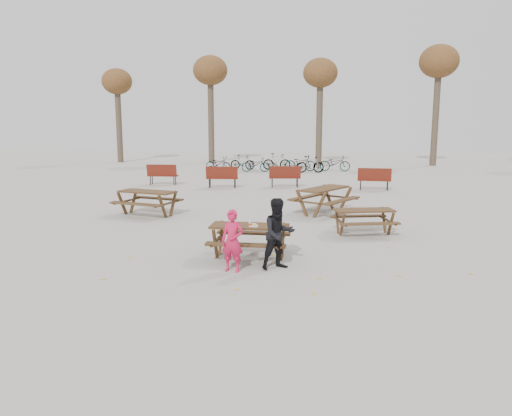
# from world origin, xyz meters

# --- Properties ---
(ground) EXTENTS (80.00, 80.00, 0.00)m
(ground) POSITION_xyz_m (0.00, 0.00, 0.00)
(ground) COLOR gray
(ground) RESTS_ON ground
(main_picnic_table) EXTENTS (1.80, 1.45, 0.78)m
(main_picnic_table) POSITION_xyz_m (0.00, 0.00, 0.59)
(main_picnic_table) COLOR #3A2615
(main_picnic_table) RESTS_ON ground
(food_tray) EXTENTS (0.18, 0.11, 0.03)m
(food_tray) POSITION_xyz_m (0.13, -0.18, 0.79)
(food_tray) COLOR silver
(food_tray) RESTS_ON main_picnic_table
(bread_roll) EXTENTS (0.14, 0.06, 0.05)m
(bread_roll) POSITION_xyz_m (0.13, -0.18, 0.83)
(bread_roll) COLOR tan
(bread_roll) RESTS_ON food_tray
(soda_bottle) EXTENTS (0.07, 0.07, 0.17)m
(soda_bottle) POSITION_xyz_m (0.04, -0.20, 0.85)
(soda_bottle) COLOR silver
(soda_bottle) RESTS_ON main_picnic_table
(child) EXTENTS (0.52, 0.38, 1.33)m
(child) POSITION_xyz_m (-0.19, -1.13, 0.66)
(child) COLOR #C41843
(child) RESTS_ON ground
(adult) EXTENTS (0.94, 0.90, 1.54)m
(adult) POSITION_xyz_m (0.75, -0.79, 0.77)
(adult) COLOR black
(adult) RESTS_ON ground
(picnic_table_east) EXTENTS (1.92, 1.69, 0.71)m
(picnic_table_east) POSITION_xyz_m (2.78, 2.86, 0.35)
(picnic_table_east) COLOR #3A2615
(picnic_table_east) RESTS_ON ground
(picnic_table_north) EXTENTS (2.25, 1.98, 0.83)m
(picnic_table_north) POSITION_xyz_m (-4.24, 4.70, 0.41)
(picnic_table_north) COLOR #3A2615
(picnic_table_north) RESTS_ON ground
(picnic_table_far) EXTENTS (2.47, 2.62, 0.89)m
(picnic_table_far) POSITION_xyz_m (1.64, 5.91, 0.44)
(picnic_table_far) COLOR #3A2615
(picnic_table_far) RESTS_ON ground
(park_bench_row) EXTENTS (11.78, 1.32, 1.03)m
(park_bench_row) POSITION_xyz_m (-1.52, 12.25, 0.52)
(park_bench_row) COLOR maroon
(park_bench_row) RESTS_ON ground
(bicycle_row) EXTENTS (9.10, 2.82, 1.06)m
(bicycle_row) POSITION_xyz_m (-1.36, 20.05, 0.50)
(bicycle_row) COLOR black
(bicycle_row) RESTS_ON ground
(tree_row) EXTENTS (32.17, 3.52, 8.26)m
(tree_row) POSITION_xyz_m (0.90, 25.15, 6.19)
(tree_row) COLOR #382B21
(tree_row) RESTS_ON ground
(fallen_leaves) EXTENTS (11.00, 11.00, 0.01)m
(fallen_leaves) POSITION_xyz_m (0.50, 2.50, 0.00)
(fallen_leaves) COLOR gold
(fallen_leaves) RESTS_ON ground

